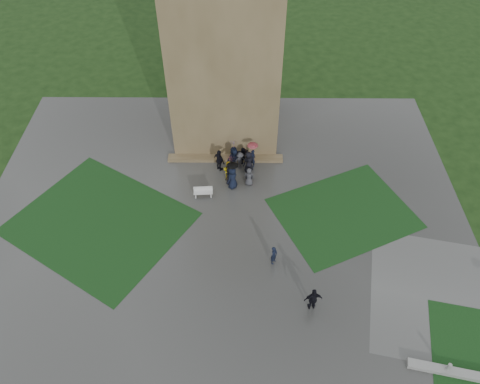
{
  "coord_description": "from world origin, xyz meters",
  "views": [
    {
      "loc": [
        1.35,
        -16.87,
        24.66
      ],
      "look_at": [
        1.18,
        5.87,
        1.2
      ],
      "focal_mm": 35.0,
      "sensor_mm": 36.0,
      "label": 1
    }
  ],
  "objects_px": {
    "pedestrian_mid": "(274,255)",
    "pedestrian_near": "(313,299)",
    "bench": "(203,192)",
    "tower": "(224,25)"
  },
  "relations": [
    {
      "from": "bench",
      "to": "pedestrian_near",
      "type": "bearing_deg",
      "value": -56.05
    },
    {
      "from": "tower",
      "to": "pedestrian_near",
      "type": "height_order",
      "value": "tower"
    },
    {
      "from": "bench",
      "to": "pedestrian_mid",
      "type": "xyz_separation_m",
      "value": [
        4.85,
        -5.86,
        0.33
      ]
    },
    {
      "from": "pedestrian_mid",
      "to": "tower",
      "type": "bearing_deg",
      "value": 41.1
    },
    {
      "from": "bench",
      "to": "pedestrian_near",
      "type": "height_order",
      "value": "pedestrian_near"
    },
    {
      "from": "tower",
      "to": "pedestrian_mid",
      "type": "xyz_separation_m",
      "value": [
        3.36,
        -14.23,
        -8.24
      ]
    },
    {
      "from": "tower",
      "to": "pedestrian_near",
      "type": "xyz_separation_m",
      "value": [
        5.49,
        -17.48,
        -8.07
      ]
    },
    {
      "from": "tower",
      "to": "bench",
      "type": "relative_size",
      "value": 12.89
    },
    {
      "from": "pedestrian_mid",
      "to": "pedestrian_near",
      "type": "bearing_deg",
      "value": -119.03
    },
    {
      "from": "tower",
      "to": "pedestrian_mid",
      "type": "relative_size",
      "value": 12.09
    }
  ]
}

